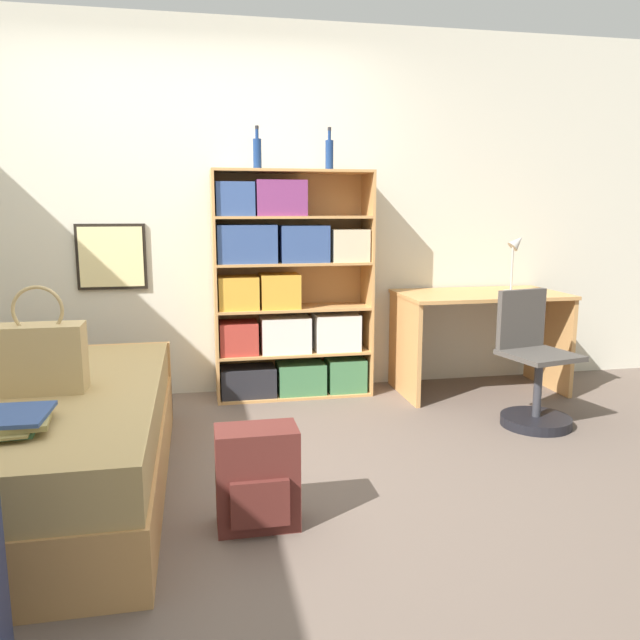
# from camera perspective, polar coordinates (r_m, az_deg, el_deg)

# --- Properties ---
(ground_plane) EXTENTS (14.00, 14.00, 0.00)m
(ground_plane) POSITION_cam_1_polar(r_m,az_deg,el_deg) (3.23, -11.24, -14.25)
(ground_plane) COLOR #66564C
(wall_back) EXTENTS (10.00, 0.09, 2.60)m
(wall_back) POSITION_cam_1_polar(r_m,az_deg,el_deg) (4.51, -11.91, 9.61)
(wall_back) COLOR beige
(wall_back) RESTS_ON ground_plane
(bed) EXTENTS (1.14, 1.98, 0.50)m
(bed) POSITION_cam_1_polar(r_m,az_deg,el_deg) (3.24, -24.33, -10.15)
(bed) COLOR tan
(bed) RESTS_ON ground_plane
(handbag) EXTENTS (0.37, 0.18, 0.49)m
(handbag) POSITION_cam_1_polar(r_m,az_deg,el_deg) (3.08, -24.12, -3.08)
(handbag) COLOR tan
(handbag) RESTS_ON bed
(book_stack_on_bed) EXTENTS (0.34, 0.38, 0.07)m
(book_stack_on_bed) POSITION_cam_1_polar(r_m,az_deg,el_deg) (2.65, -26.78, -8.22)
(book_stack_on_bed) COLOR #427A4C
(book_stack_on_bed) RESTS_ON bed
(bookcase) EXTENTS (1.10, 0.33, 1.58)m
(bookcase) POSITION_cam_1_polar(r_m,az_deg,el_deg) (4.38, -3.15, 2.38)
(bookcase) COLOR tan
(bookcase) RESTS_ON ground_plane
(bottle_green) EXTENTS (0.06, 0.06, 0.28)m
(bottle_green) POSITION_cam_1_polar(r_m,az_deg,el_deg) (4.31, -5.76, 14.99)
(bottle_green) COLOR navy
(bottle_green) RESTS_ON bookcase
(bottle_brown) EXTENTS (0.06, 0.06, 0.29)m
(bottle_brown) POSITION_cam_1_polar(r_m,az_deg,el_deg) (4.41, 0.86, 14.95)
(bottle_brown) COLOR navy
(bottle_brown) RESTS_ON bookcase
(desk) EXTENTS (1.17, 0.67, 0.73)m
(desk) POSITION_cam_1_polar(r_m,az_deg,el_deg) (4.66, 14.36, -0.27)
(desk) COLOR tan
(desk) RESTS_ON ground_plane
(desk_lamp) EXTENTS (0.15, 0.10, 0.43)m
(desk_lamp) POSITION_cam_1_polar(r_m,az_deg,el_deg) (4.68, 17.46, 5.92)
(desk_lamp) COLOR #ADA89E
(desk_lamp) RESTS_ON desk
(desk_chair) EXTENTS (0.46, 0.46, 0.83)m
(desk_chair) POSITION_cam_1_polar(r_m,az_deg,el_deg) (4.09, 18.91, -5.34)
(desk_chair) COLOR black
(desk_chair) RESTS_ON ground_plane
(backpack) EXTENTS (0.34, 0.23, 0.43)m
(backpack) POSITION_cam_1_polar(r_m,az_deg,el_deg) (2.70, -5.76, -14.20)
(backpack) COLOR #56231E
(backpack) RESTS_ON ground_plane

